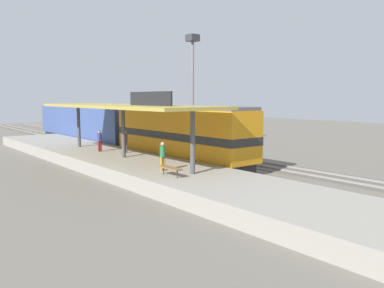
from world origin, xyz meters
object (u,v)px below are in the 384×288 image
locomotive (180,134)px  passenger_carriage_single (85,123)px  light_mast (193,67)px  person_boarding (125,141)px  person_walking (100,140)px  person_waiting (163,155)px  platform_bench (170,168)px

locomotive → passenger_carriage_single: bearing=90.0°
passenger_carriage_single → light_mast: size_ratio=1.71×
passenger_carriage_single → person_boarding: 15.61m
light_mast → person_walking: (-12.35, -3.46, -6.54)m
passenger_carriage_single → person_boarding: passenger_carriage_single is taller
light_mast → person_waiting: size_ratio=6.84×
platform_bench → person_boarding: 10.19m
platform_bench → person_boarding: size_ratio=0.99×
platform_bench → person_waiting: (0.62, 1.63, 0.51)m
passenger_carriage_single → platform_bench: bearing=-103.5°
person_waiting → person_boarding: (2.06, 8.18, 0.00)m
light_mast → person_boarding: size_ratio=6.84×
platform_bench → locomotive: bearing=49.7°
platform_bench → person_waiting: person_waiting is taller
locomotive → person_walking: locomotive is taller
locomotive → person_boarding: 4.35m
passenger_carriage_single → person_boarding: bearing=-102.3°
platform_bench → locomotive: locomotive is taller
platform_bench → person_walking: bearing=83.0°
passenger_carriage_single → light_mast: 13.93m
passenger_carriage_single → person_walking: size_ratio=11.70×
platform_bench → passenger_carriage_single: size_ratio=0.08×
light_mast → person_waiting: light_mast is taller
person_walking → person_boarding: (1.23, -1.99, 0.00)m
locomotive → person_waiting: (-5.38, -5.44, -0.56)m
locomotive → passenger_carriage_single: 18.00m
person_waiting → person_walking: 10.21m
platform_bench → passenger_carriage_single: passenger_carriage_single is taller
passenger_carriage_single → person_walking: passenger_carriage_single is taller
light_mast → person_waiting: 20.06m
light_mast → person_walking: light_mast is taller
passenger_carriage_single → light_mast: (7.80, -9.80, 6.08)m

